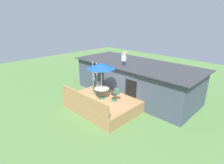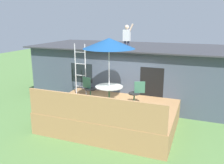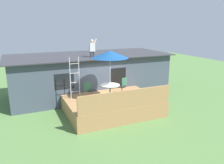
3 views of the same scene
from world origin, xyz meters
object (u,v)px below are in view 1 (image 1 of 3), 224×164
step_ladder (95,76)px  patio_chair_left (95,87)px  person_figure (124,58)px  patio_chair_right (115,94)px  patio_umbrella (101,66)px  patio_table (102,90)px

step_ladder → patio_chair_left: 1.07m
step_ladder → patio_chair_left: bearing=-39.0°
person_figure → step_ladder: bearing=-134.0°
step_ladder → patio_chair_left: size_ratio=2.39×
patio_chair_left → patio_chair_right: same height
patio_umbrella → patio_chair_right: size_ratio=2.76×
person_figure → patio_chair_right: person_figure is taller
person_figure → patio_chair_right: 3.08m
step_ladder → person_figure: person_figure is taller
patio_table → patio_chair_right: 1.03m
patio_umbrella → patio_chair_left: bearing=163.5°
patio_umbrella → person_figure: bearing=92.4°
step_ladder → patio_chair_right: (2.60, -0.44, -0.64)m
patio_chair_right → patio_chair_left: bearing=-19.7°
patio_chair_right → person_figure: bearing=-85.5°
patio_table → person_figure: bearing=92.4°
patio_chair_right → step_ladder: bearing=-32.1°
patio_table → patio_umbrella: bearing=45.0°
patio_table → person_figure: 3.10m
patio_umbrella → patio_chair_left: patio_umbrella is taller
patio_table → patio_umbrella: 1.76m
patio_umbrella → step_ladder: patio_umbrella is taller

